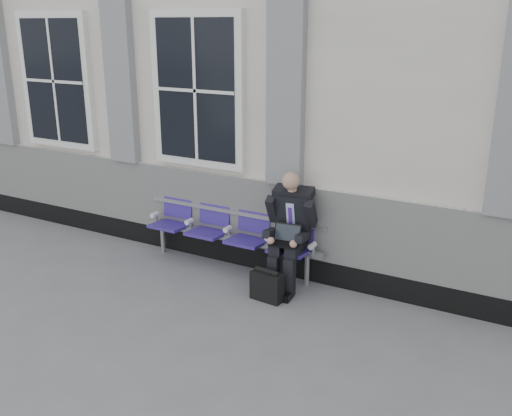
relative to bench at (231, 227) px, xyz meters
The scene contains 5 objects.
ground 1.69m from the bench, 124.01° to the right, with size 70.00×70.00×0.00m, color slate.
station_building 2.87m from the bench, 112.97° to the left, with size 14.40×4.40×4.49m.
bench is the anchor object (origin of this frame).
businessman 0.95m from the bench, ahead, with size 0.60×0.80×1.43m.
briefcase 1.12m from the bench, 35.32° to the right, with size 0.39×0.19×0.39m.
Camera 1 is at (4.54, -4.55, 3.06)m, focal length 40.00 mm.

